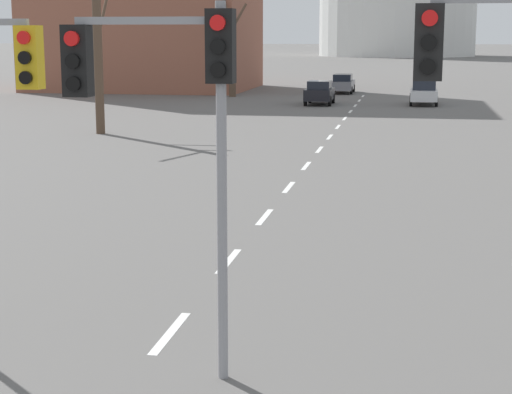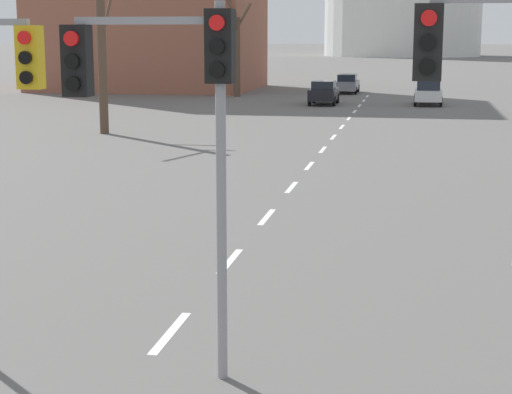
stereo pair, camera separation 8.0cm
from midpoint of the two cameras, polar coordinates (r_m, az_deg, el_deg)
The scene contains 19 objects.
lane_stripe_1 at distance 14.01m, azimuth -5.56°, elevation -8.98°, with size 0.16×2.00×0.01m, color silver.
lane_stripe_2 at distance 18.17m, azimuth -1.61°, elevation -4.28°, with size 0.16×2.00×0.01m, color silver.
lane_stripe_3 at distance 22.46m, azimuth 0.83°, elevation -1.34°, with size 0.16×2.00×0.01m, color silver.
lane_stripe_4 at distance 26.83m, azimuth 2.47°, elevation 0.66°, with size 0.16×2.00×0.01m, color silver.
lane_stripe_5 at distance 31.23m, azimuth 3.65°, elevation 2.09°, with size 0.16×2.00×0.01m, color silver.
lane_stripe_6 at distance 35.65m, azimuth 4.54°, elevation 3.17°, with size 0.16×2.00×0.01m, color silver.
lane_stripe_7 at distance 40.10m, azimuth 5.24°, elevation 4.01°, with size 0.16×2.00×0.01m, color silver.
lane_stripe_8 at distance 44.55m, azimuth 5.79°, elevation 4.68°, with size 0.16×2.00×0.01m, color silver.
lane_stripe_9 at distance 49.01m, azimuth 6.25°, elevation 5.23°, with size 0.16×2.00×0.01m, color silver.
lane_stripe_10 at distance 53.48m, azimuth 6.63°, elevation 5.68°, with size 0.16×2.00×0.01m, color silver.
lane_stripe_11 at distance 57.95m, azimuth 6.95°, elevation 6.07°, with size 0.16×2.00×0.01m, color silver.
lane_stripe_12 at distance 62.43m, azimuth 7.23°, elevation 6.40°, with size 0.16×2.00×0.01m, color silver.
lane_stripe_13 at distance 66.91m, azimuth 7.47°, elevation 6.68°, with size 0.16×2.00×0.01m, color silver.
traffic_signal_centre_tall at distance 11.50m, azimuth -5.55°, elevation 6.70°, with size 2.34×0.34×5.16m.
sedan_near_left at distance 70.14m, azimuth 6.14°, elevation 7.54°, with size 1.75×4.59×1.54m.
sedan_near_right at distance 59.21m, azimuth 11.44°, elevation 6.87°, with size 1.84×4.43×1.73m.
sedan_mid_centre at distance 58.52m, azimuth 4.59°, elevation 6.97°, with size 1.82×4.03×1.62m.
bare_tree_left_near at distance 41.85m, azimuth -10.31°, elevation 10.23°, with size 3.15×3.83×9.30m.
bare_tree_left_far at distance 65.72m, azimuth -1.29°, elevation 9.72°, with size 2.51×2.38×8.11m.
Camera 2 is at (3.78, -5.40, 4.74)m, focal length 60.00 mm.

